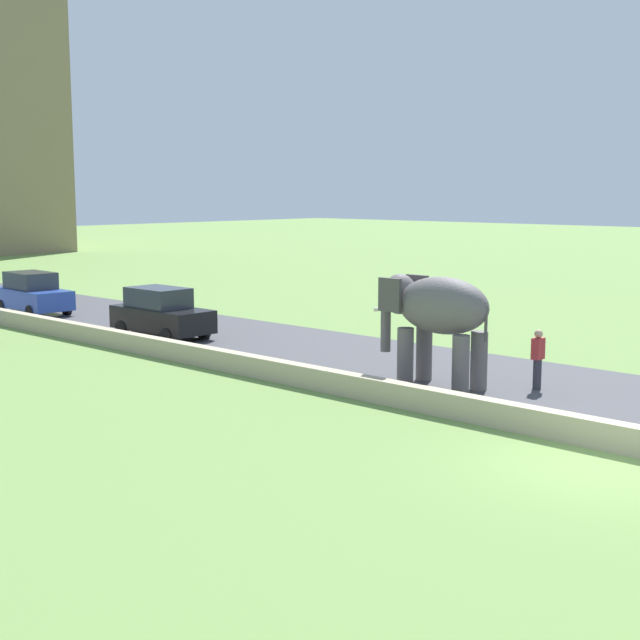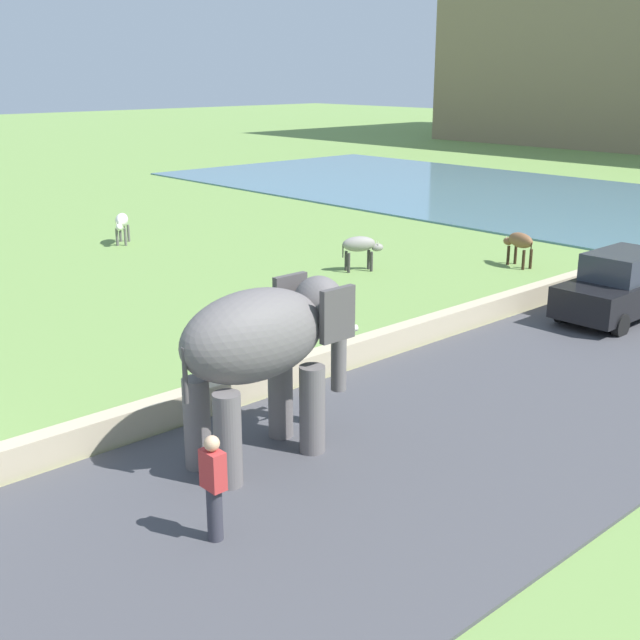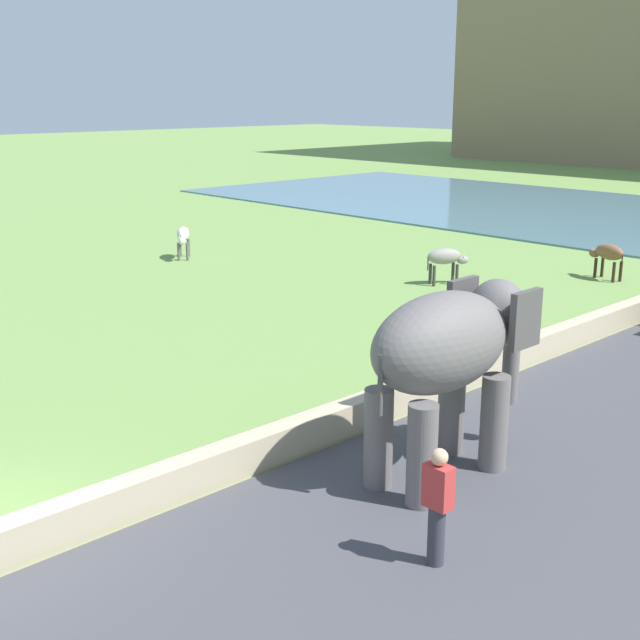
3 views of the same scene
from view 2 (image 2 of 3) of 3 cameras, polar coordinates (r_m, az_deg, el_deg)
name	(u,v)px [view 2 (image 2 of 3)]	position (r m, az deg, el deg)	size (l,w,h in m)	color
barrier_wall	(542,293)	(23.69, 15.31, 1.84)	(0.40, 110.00, 0.59)	tan
lake	(468,190)	(45.50, 10.39, 8.97)	(36.00, 18.00, 0.08)	slate
elephant	(265,344)	(13.24, -3.89, -1.70)	(1.40, 3.47, 2.99)	#605B5B
person_beside_elephant	(214,487)	(11.38, -7.48, -11.53)	(0.36, 0.22, 1.63)	#33333D
car_black	(620,287)	(22.59, 20.32, 2.22)	(1.81, 4.01, 1.80)	black
cow_brown	(519,242)	(27.90, 13.83, 5.35)	(1.42, 0.72, 1.15)	brown
cow_grey	(360,246)	(26.52, 2.86, 5.23)	(0.96, 1.38, 1.15)	gray
cow_white	(122,222)	(31.61, -13.76, 6.70)	(1.30, 1.12, 1.15)	silver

